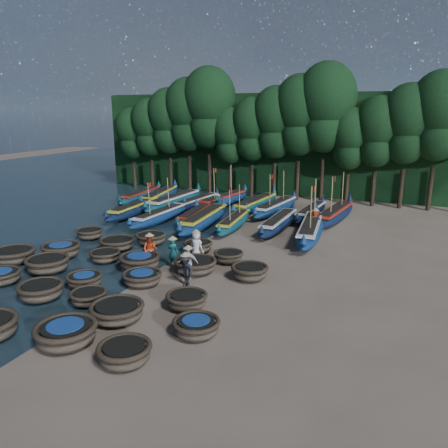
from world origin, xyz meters
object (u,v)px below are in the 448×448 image
at_px(coracle_9, 196,326).
at_px(coracle_11, 48,264).
at_px(coracle_17, 140,261).
at_px(coracle_18, 195,265).
at_px(long_boat_17, 335,214).
at_px(fisherman_6, 315,220).
at_px(coracle_19, 250,272).
at_px(long_boat_3, 160,216).
at_px(coracle_5, 1,276).
at_px(long_boat_16, 311,212).
at_px(coracle_24, 229,256).
at_px(fisherman_5, 218,204).
at_px(coracle_8, 117,311).
at_px(fisherman_1, 173,251).
at_px(fisherman_3, 186,270).
at_px(long_boat_11, 175,201).
at_px(fisherman_2, 150,249).
at_px(long_boat_10, 160,196).
at_px(fisherman_0, 196,246).
at_px(coracle_16, 105,256).
at_px(coracle_7, 89,297).
at_px(coracle_12, 84,280).
at_px(long_boat_9, 141,195).
at_px(coracle_3, 66,333).
at_px(coracle_6, 41,290).
at_px(long_boat_2, 134,209).
at_px(long_boat_4, 195,215).
at_px(fisherman_4, 188,262).
at_px(long_boat_6, 234,222).
at_px(long_boat_12, 197,202).
at_px(coracle_22, 151,238).
at_px(coracle_13, 142,278).
at_px(coracle_15, 61,250).
at_px(long_boat_8, 310,230).
at_px(long_boat_5, 204,219).
at_px(coracle_4, 125,353).
at_px(long_boat_15, 276,207).
at_px(long_boat_13, 223,200).
at_px(coracle_20, 90,233).
at_px(long_boat_7, 279,223).
at_px(coracle_21, 117,243).
at_px(coracle_14, 187,300).

xyz_separation_m(coracle_9, coracle_11, (-10.33, 2.97, 0.09)).
height_order(coracle_17, coracle_18, coracle_17).
relative_size(long_boat_17, fisherman_6, 4.63).
bearing_deg(coracle_19, long_boat_3, 141.21).
distance_m(coracle_5, long_boat_16, 22.67).
bearing_deg(coracle_24, fisherman_5, 116.82).
height_order(coracle_8, fisherman_1, fisherman_1).
height_order(coracle_11, fisherman_3, fisherman_3).
height_order(coracle_8, coracle_18, coracle_8).
distance_m(long_boat_11, fisherman_2, 14.70).
bearing_deg(long_boat_10, fisherman_0, -61.83).
distance_m(coracle_16, fisherman_2, 2.78).
bearing_deg(coracle_7, coracle_8, -20.53).
xyz_separation_m(coracle_5, coracle_12, (4.11, 1.31, -0.02)).
bearing_deg(long_boat_9, coracle_3, -67.04).
bearing_deg(coracle_6, fisherman_6, 60.16).
relative_size(coracle_12, long_boat_17, 0.24).
xyz_separation_m(long_boat_2, long_boat_4, (5.39, 0.33, -0.06)).
height_order(coracle_16, fisherman_3, fisherman_3).
height_order(fisherman_3, fisherman_4, fisherman_4).
distance_m(coracle_17, long_boat_6, 10.03).
bearing_deg(coracle_3, long_boat_3, 110.16).
relative_size(coracle_5, long_boat_11, 0.22).
bearing_deg(long_boat_12, coracle_22, -72.49).
xyz_separation_m(coracle_6, fisherman_6, (9.22, 16.08, 0.45)).
distance_m(long_boat_3, fisherman_4, 11.84).
xyz_separation_m(coracle_13, coracle_15, (-6.66, 1.64, 0.09)).
bearing_deg(long_boat_8, long_boat_5, 174.26).
relative_size(coracle_4, long_boat_3, 0.29).
relative_size(coracle_22, long_boat_15, 0.29).
xyz_separation_m(coracle_8, long_boat_16, (3.59, 20.63, 0.07)).
distance_m(coracle_13, long_boat_11, 17.62).
xyz_separation_m(coracle_3, fisherman_2, (-1.82, 8.63, 0.44)).
bearing_deg(long_boat_3, coracle_17, -62.33).
xyz_separation_m(coracle_18, fisherman_6, (4.27, 10.28, 0.47)).
distance_m(coracle_11, long_boat_10, 18.33).
bearing_deg(long_boat_6, coracle_9, -78.31).
xyz_separation_m(long_boat_13, fisherman_2, (2.18, -15.43, 0.35)).
bearing_deg(long_boat_5, coracle_20, -138.03).
height_order(coracle_16, coracle_22, coracle_22).
xyz_separation_m(coracle_3, long_boat_7, (2.76, 18.49, 0.05)).
height_order(coracle_20, fisherman_1, fisherman_1).
bearing_deg(fisherman_2, coracle_21, 151.13).
xyz_separation_m(coracle_6, coracle_20, (-4.36, 8.63, -0.05)).
relative_size(coracle_9, coracle_20, 1.09).
height_order(long_boat_2, fisherman_1, fisherman_1).
distance_m(coracle_12, long_boat_6, 13.28).
bearing_deg(long_boat_8, fisherman_5, 150.08).
distance_m(coracle_18, coracle_21, 6.43).
distance_m(coracle_14, coracle_20, 12.86).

